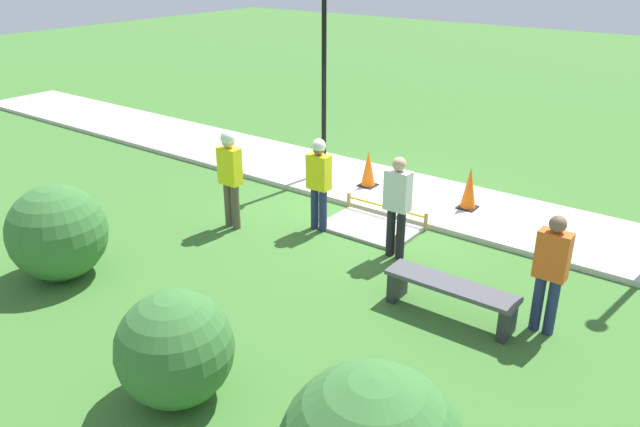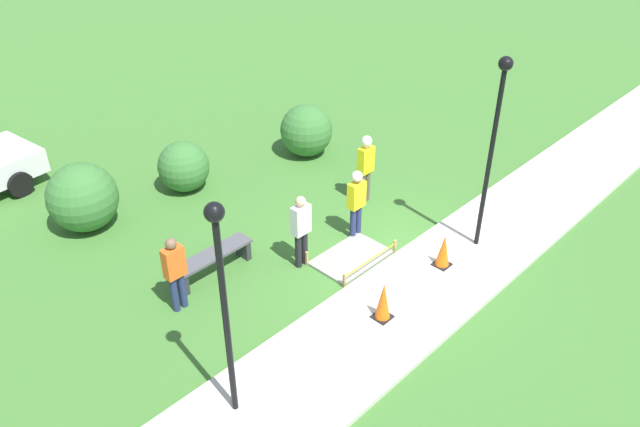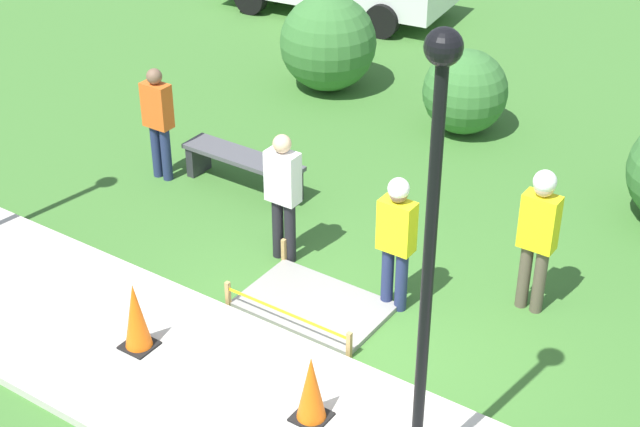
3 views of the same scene
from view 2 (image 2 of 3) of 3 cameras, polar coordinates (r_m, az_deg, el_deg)
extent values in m
plane|color=#3D702D|center=(13.54, 6.42, -4.22)|extent=(60.00, 60.00, 0.00)
cube|color=#BCB7AD|center=(13.01, 10.36, -6.10)|extent=(28.00, 2.27, 0.10)
cube|color=gray|center=(13.48, 2.86, -4.05)|extent=(1.63, 1.07, 0.06)
cube|color=tan|center=(12.63, 2.24, -6.15)|extent=(0.05, 0.05, 0.34)
cube|color=tan|center=(13.65, 6.84, -3.03)|extent=(0.05, 0.05, 0.34)
cube|color=tan|center=(13.21, -1.22, -4.13)|extent=(0.05, 0.05, 0.34)
cube|color=tan|center=(14.19, 3.45, -1.28)|extent=(0.05, 0.05, 0.34)
cube|color=yellow|center=(13.08, 4.65, -4.24)|extent=(1.63, 0.00, 0.04)
cube|color=black|center=(11.95, 5.70, -9.37)|extent=(0.34, 0.34, 0.02)
cone|color=orange|center=(11.69, 5.81, -7.90)|extent=(0.29, 0.29, 0.78)
cube|color=black|center=(13.39, 11.06, -4.58)|extent=(0.34, 0.34, 0.02)
cone|color=orange|center=(13.17, 11.23, -3.29)|extent=(0.29, 0.29, 0.72)
cube|color=#2D2D33|center=(12.80, -12.58, -6.14)|extent=(0.12, 0.40, 0.45)
cube|color=#2D2D33|center=(13.52, -7.05, -3.16)|extent=(0.12, 0.40, 0.45)
cube|color=#4C4C51|center=(12.99, -9.84, -3.73)|extent=(1.81, 0.44, 0.06)
cylinder|color=navy|center=(13.96, 3.03, -0.85)|extent=(0.14, 0.14, 0.77)
cylinder|color=navy|center=(14.07, 3.52, -0.56)|extent=(0.14, 0.14, 0.77)
cube|color=yellow|center=(13.65, 3.36, 1.71)|extent=(0.40, 0.22, 0.61)
sphere|color=brown|center=(13.44, 3.42, 3.20)|extent=(0.21, 0.21, 0.21)
sphere|color=white|center=(13.41, 3.43, 3.42)|extent=(0.24, 0.24, 0.24)
cylinder|color=brown|center=(15.23, 3.89, 2.36)|extent=(0.14, 0.14, 0.82)
cylinder|color=brown|center=(15.36, 4.33, 2.60)|extent=(0.14, 0.14, 0.82)
cube|color=yellow|center=(14.94, 4.22, 4.92)|extent=(0.40, 0.22, 0.65)
sphere|color=tan|center=(14.74, 4.29, 6.42)|extent=(0.22, 0.22, 0.22)
sphere|color=white|center=(14.72, 4.30, 6.63)|extent=(0.26, 0.26, 0.26)
cylinder|color=navy|center=(12.26, -13.16, -7.18)|extent=(0.14, 0.14, 0.79)
cylinder|color=navy|center=(12.33, -12.47, -6.81)|extent=(0.14, 0.14, 0.79)
cube|color=#E55B1E|center=(11.87, -13.23, -4.35)|extent=(0.40, 0.22, 0.63)
sphere|color=brown|center=(11.63, -13.48, -2.70)|extent=(0.21, 0.21, 0.21)
cylinder|color=black|center=(13.04, -1.99, -3.40)|extent=(0.14, 0.14, 0.81)
cylinder|color=black|center=(13.14, -1.43, -3.07)|extent=(0.14, 0.14, 0.81)
cube|color=silver|center=(12.68, -1.76, -0.56)|extent=(0.40, 0.22, 0.64)
sphere|color=tan|center=(12.45, -1.80, 1.10)|extent=(0.22, 0.22, 0.22)
cylinder|color=black|center=(13.19, 15.22, 4.46)|extent=(0.10, 0.10, 3.99)
sphere|color=black|center=(12.38, 16.63, 13.00)|extent=(0.28, 0.28, 0.28)
cylinder|color=black|center=(9.22, -8.57, -9.87)|extent=(0.10, 0.10, 3.60)
sphere|color=black|center=(8.07, -9.65, 0.12)|extent=(0.28, 0.28, 0.28)
cylinder|color=black|center=(17.25, -25.77, 2.44)|extent=(0.67, 0.32, 0.65)
sphere|color=#387033|center=(16.03, -12.36, 4.22)|extent=(1.29, 1.29, 1.29)
sphere|color=#387033|center=(17.37, -1.26, 7.61)|extent=(1.45, 1.45, 1.45)
sphere|color=#387033|center=(15.06, -20.89, 1.39)|extent=(1.59, 1.59, 1.59)
camera|label=1|loc=(16.22, -35.62, 14.59)|focal=35.00mm
camera|label=3|loc=(13.41, 47.95, 16.64)|focal=55.00mm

